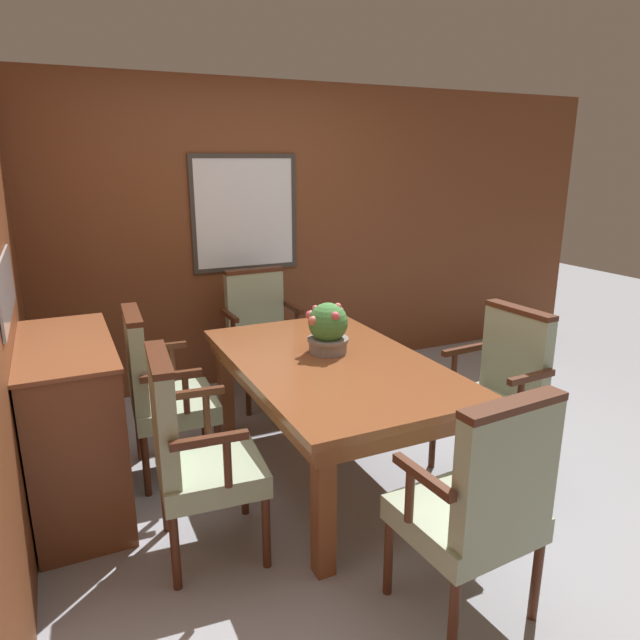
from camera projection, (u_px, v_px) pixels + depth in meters
ground_plane at (349, 483)px, 3.36m from camera, size 14.00×14.00×0.00m
wall_back at (243, 237)px, 4.68m from camera, size 7.20×0.08×2.45m
dining_table at (331, 375)px, 3.32m from camera, size 1.05×1.77×0.73m
chair_head_near at (480, 501)px, 2.23m from camera, size 0.58×0.51×1.02m
chair_left_far at (159, 387)px, 3.34m from camera, size 0.50×0.58×1.02m
chair_left_near at (192, 448)px, 2.63m from camera, size 0.51×0.58×1.02m
chair_head_far at (261, 330)px, 4.45m from camera, size 0.57×0.49×1.02m
chair_right_near at (499, 387)px, 3.34m from camera, size 0.50×0.58×1.02m
potted_plant at (327, 328)px, 3.38m from camera, size 0.26×0.25×0.30m
sideboard_cabinet at (74, 425)px, 3.05m from camera, size 0.48×1.08×0.94m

